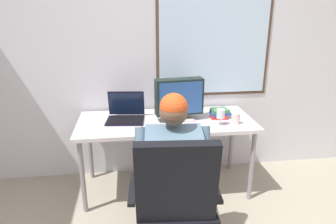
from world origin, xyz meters
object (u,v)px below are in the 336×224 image
office_chair (175,197)px  coffee_mug (236,118)px  wine_glass (221,115)px  person_seated (172,166)px  book_stack (220,113)px  crt_monitor (179,98)px  laptop (126,112)px  desk (166,126)px

office_chair → coffee_mug: bearing=49.9°
office_chair → wine_glass: size_ratio=6.82×
wine_glass → coffee_mug: wine_glass is taller
person_seated → book_stack: (0.57, 0.71, 0.15)m
wine_glass → book_stack: (0.05, 0.19, -0.05)m
person_seated → crt_monitor: person_seated is taller
office_chair → crt_monitor: (0.19, 0.99, 0.40)m
crt_monitor → wine_glass: (0.35, -0.19, -0.12)m
wine_glass → book_stack: size_ratio=0.77×
person_seated → book_stack: size_ratio=6.28×
person_seated → coffee_mug: person_seated is taller
book_stack → person_seated: bearing=-128.7°
person_seated → laptop: size_ratio=3.25×
person_seated → wine_glass: size_ratio=8.21×
office_chair → book_stack: bearing=59.4°
desk → person_seated: person_seated is taller
coffee_mug → wine_glass: bearing=-176.2°
desk → crt_monitor: bearing=-0.4°
desk → crt_monitor: crt_monitor is taller
crt_monitor → wine_glass: size_ratio=3.06×
laptop → person_seated: bearing=-67.0°
desk → book_stack: 0.53m
person_seated → office_chair: bearing=-94.0°
wine_glass → crt_monitor: bearing=151.9°
office_chair → person_seated: person_seated is taller
desk → coffee_mug: (0.62, -0.18, 0.11)m
crt_monitor → coffee_mug: crt_monitor is taller
wine_glass → book_stack: bearing=75.3°
wine_glass → coffee_mug: size_ratio=1.45×
desk → person_seated: (-0.04, -0.71, -0.05)m
laptop → wine_glass: bearing=-17.6°
crt_monitor → book_stack: size_ratio=2.34×
person_seated → book_stack: person_seated is taller
wine_glass → person_seated: bearing=-134.9°
coffee_mug → book_stack: bearing=119.4°
coffee_mug → person_seated: bearing=-141.5°
desk → coffee_mug: size_ratio=16.09×
book_stack → coffee_mug: coffee_mug is taller
office_chair → book_stack: 1.17m
desk → wine_glass: (0.48, -0.19, 0.16)m
office_chair → book_stack: size_ratio=5.22×
book_stack → crt_monitor: bearing=180.0°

